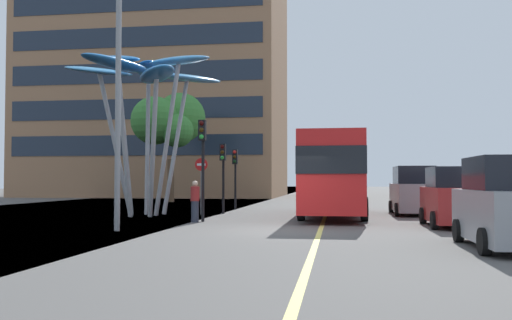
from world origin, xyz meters
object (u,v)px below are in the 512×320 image
at_px(red_bus, 333,171).
at_px(pedestrian, 195,201).
at_px(traffic_light_kerb_near, 202,148).
at_px(car_parked_near, 508,206).
at_px(street_lamp, 126,69).
at_px(no_entry_sign, 201,177).
at_px(traffic_light_island_mid, 235,166).
at_px(leaf_sculpture, 148,80).
at_px(car_parked_mid, 456,199).
at_px(car_parked_far, 414,192).
at_px(traffic_light_kerb_far, 223,163).

relative_size(red_bus, pedestrian, 6.93).
distance_m(traffic_light_kerb_near, car_parked_near, 11.77).
bearing_deg(street_lamp, no_entry_sign, 87.08).
bearing_deg(traffic_light_island_mid, leaf_sculpture, -118.29).
height_order(car_parked_mid, car_parked_far, car_parked_far).
distance_m(leaf_sculpture, traffic_light_kerb_near, 5.81).
bearing_deg(car_parked_far, street_lamp, -136.05).
bearing_deg(car_parked_far, car_parked_mid, -85.28).
xyz_separation_m(traffic_light_island_mid, pedestrian, (0.14, -9.14, -1.59)).
relative_size(car_parked_mid, street_lamp, 0.48).
bearing_deg(car_parked_mid, traffic_light_island_mid, 134.49).
xyz_separation_m(traffic_light_island_mid, car_parked_far, (9.07, -3.11, -1.34)).
bearing_deg(car_parked_mid, traffic_light_kerb_far, 147.66).
distance_m(traffic_light_kerb_near, traffic_light_island_mid, 8.93).
bearing_deg(no_entry_sign, traffic_light_kerb_far, 46.01).
distance_m(street_lamp, pedestrian, 5.97).
distance_m(car_parked_mid, no_entry_sign, 11.60).
xyz_separation_m(traffic_light_kerb_far, traffic_light_island_mid, (-0.11, 3.77, -0.05)).
xyz_separation_m(red_bus, car_parked_far, (3.70, 1.66, -0.97)).
xyz_separation_m(red_bus, traffic_light_island_mid, (-5.38, 4.77, 0.37)).
height_order(traffic_light_kerb_near, traffic_light_kerb_far, traffic_light_kerb_near).
xyz_separation_m(traffic_light_island_mid, car_parked_near, (9.53, -16.07, -1.38)).
height_order(car_parked_mid, no_entry_sign, no_entry_sign).
distance_m(car_parked_near, car_parked_far, 12.97).
distance_m(leaf_sculpture, no_entry_sign, 5.10).
bearing_deg(traffic_light_island_mid, street_lamp, -95.11).
xyz_separation_m(traffic_light_kerb_far, street_lamp, (-1.27, -9.20, 2.75)).
xyz_separation_m(traffic_light_kerb_far, car_parked_far, (8.97, 0.66, -1.38)).
distance_m(traffic_light_kerb_far, car_parked_near, 15.56).
distance_m(car_parked_mid, pedestrian, 9.51).
relative_size(traffic_light_kerb_near, pedestrian, 2.49).
distance_m(traffic_light_kerb_near, traffic_light_kerb_far, 5.16).
height_order(red_bus, car_parked_far, red_bus).
bearing_deg(traffic_light_kerb_near, leaf_sculpture, 135.50).
distance_m(red_bus, car_parked_far, 4.17).
bearing_deg(traffic_light_island_mid, car_parked_mid, -45.51).
relative_size(traffic_light_kerb_far, street_lamp, 0.40).
xyz_separation_m(street_lamp, no_entry_sign, (0.43, 8.33, -3.43)).
bearing_deg(traffic_light_kerb_far, leaf_sculpture, -149.71).
bearing_deg(red_bus, car_parked_far, 24.17).
xyz_separation_m(leaf_sculpture, street_lamp, (1.85, -7.38, -1.04)).
height_order(pedestrian, no_entry_sign, no_entry_sign).
distance_m(traffic_light_kerb_far, street_lamp, 9.69).
relative_size(traffic_light_island_mid, car_parked_mid, 0.83).
height_order(leaf_sculpture, car_parked_far, leaf_sculpture).
relative_size(street_lamp, pedestrian, 5.21).
bearing_deg(pedestrian, traffic_light_island_mid, 90.88).
bearing_deg(pedestrian, traffic_light_kerb_near, 45.23).
bearing_deg(street_lamp, traffic_light_kerb_near, 69.36).
distance_m(car_parked_near, no_entry_sign, 15.37).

